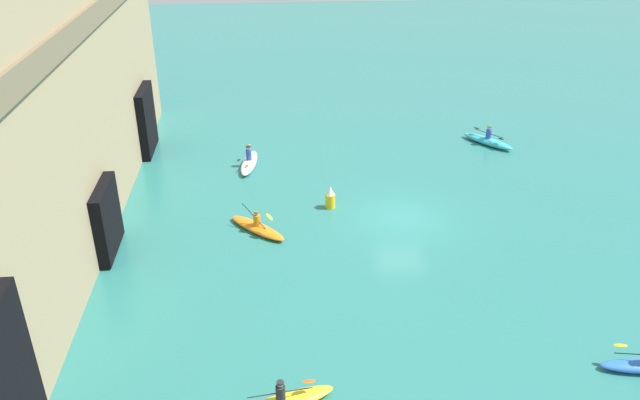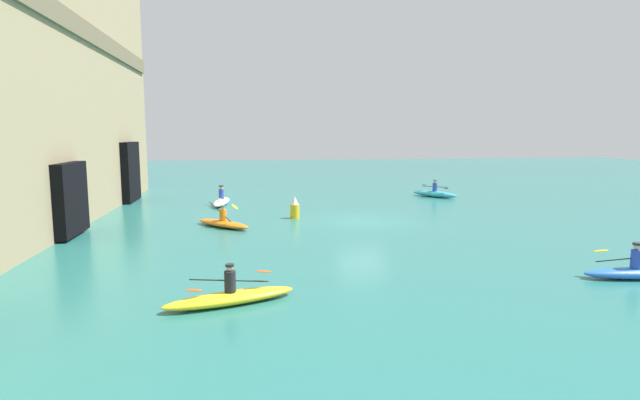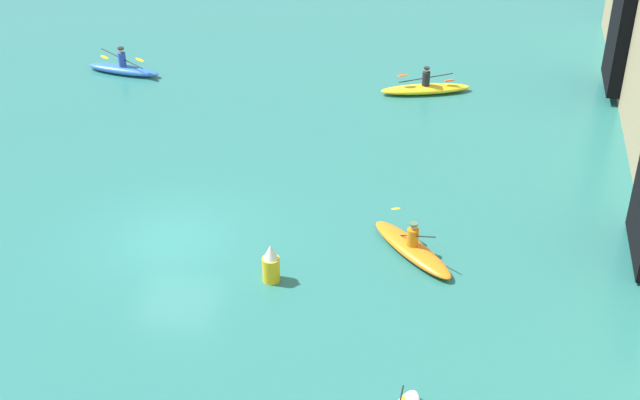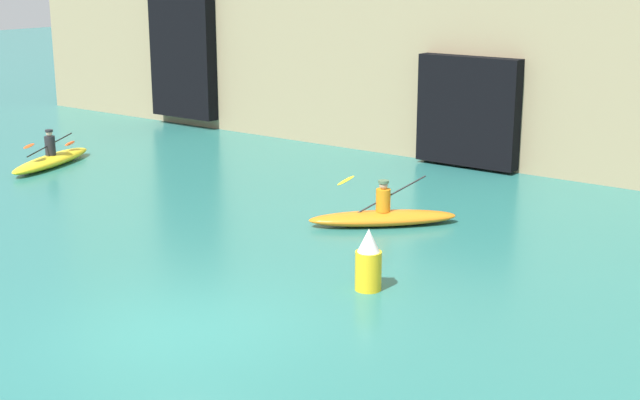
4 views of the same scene
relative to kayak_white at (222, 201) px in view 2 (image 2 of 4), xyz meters
The scene contains 7 objects.
ground_plane 10.19m from the kayak_white, 132.59° to the right, with size 120.00×120.00×0.00m, color #28706B.
kayak_white is the anchor object (origin of this frame).
kayak_yellow 18.73m from the kayak_white, behind, with size 1.85×3.64×1.09m.
kayak_cyan 14.94m from the kayak_white, 82.65° to the right, with size 3.29×2.77×1.24m.
kayak_blue 22.68m from the kayak_white, 143.25° to the right, with size 1.09×3.29×1.15m.
kayak_orange 7.53m from the kayak_white, behind, with size 3.03×2.94×1.20m.
marker_buoy 6.86m from the kayak_white, 143.14° to the right, with size 0.49×0.49×1.17m.
Camera 2 is at (-24.81, 5.88, 4.53)m, focal length 28.00 mm.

